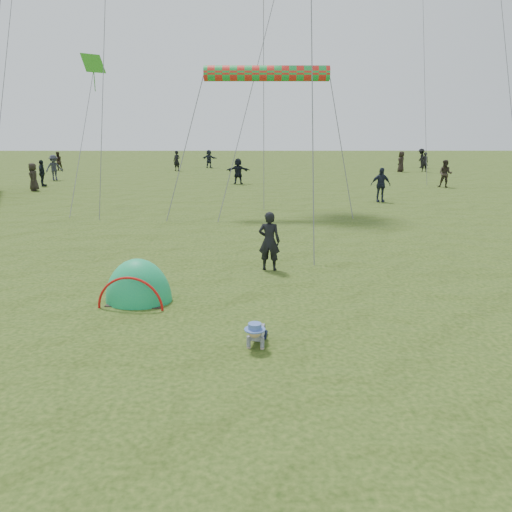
{
  "coord_description": "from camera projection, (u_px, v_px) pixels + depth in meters",
  "views": [
    {
      "loc": [
        0.73,
        -9.0,
        3.81
      ],
      "look_at": [
        0.78,
        1.72,
        1.0
      ],
      "focal_mm": 35.0,
      "sensor_mm": 36.0,
      "label": 1
    }
  ],
  "objects": [
    {
      "name": "crowd_person_1",
      "position": [
        58.0,
        161.0,
        43.37
      ],
      "size": [
        0.98,
        0.96,
        1.59
      ],
      "primitive_type": "imported",
      "rotation": [
        0.0,
        0.0,
        3.86
      ],
      "color": "black",
      "rests_on": "ground"
    },
    {
      "name": "crowd_person_4",
      "position": [
        33.0,
        177.0,
        29.78
      ],
      "size": [
        0.82,
        0.95,
        1.65
      ],
      "primitive_type": "imported",
      "rotation": [
        0.0,
        0.0,
        5.15
      ],
      "color": "black",
      "rests_on": "ground"
    },
    {
      "name": "popup_tent",
      "position": [
        139.0,
        300.0,
        11.2
      ],
      "size": [
        1.62,
        1.39,
        1.93
      ],
      "primitive_type": "ellipsoid",
      "rotation": [
        0.0,
        0.0,
        -0.12
      ],
      "color": "#0F9B68",
      "rests_on": "ground"
    },
    {
      "name": "crowd_person_7",
      "position": [
        445.0,
        174.0,
        31.38
      ],
      "size": [
        1.05,
        0.99,
        1.72
      ],
      "primitive_type": "imported",
      "rotation": [
        0.0,
        0.0,
        5.74
      ],
      "color": "#302821",
      "rests_on": "ground"
    },
    {
      "name": "crowd_person_8",
      "position": [
        381.0,
        185.0,
        25.44
      ],
      "size": [
        1.04,
        0.48,
        1.74
      ],
      "primitive_type": "imported",
      "rotation": [
        0.0,
        0.0,
        0.06
      ],
      "color": "#1E2534",
      "rests_on": "ground"
    },
    {
      "name": "ground",
      "position": [
        216.0,
        328.0,
        9.67
      ],
      "size": [
        140.0,
        140.0,
        0.0
      ],
      "primitive_type": "plane",
      "color": "#1D350E"
    },
    {
      "name": "crowd_person_0",
      "position": [
        424.0,
        162.0,
        42.09
      ],
      "size": [
        0.62,
        0.43,
        1.62
      ],
      "primitive_type": "imported",
      "rotation": [
        0.0,
        0.0,
        3.07
      ],
      "color": "black",
      "rests_on": "ground"
    },
    {
      "name": "crowd_person_9",
      "position": [
        54.0,
        168.0,
        35.51
      ],
      "size": [
        1.33,
        1.19,
        1.78
      ],
      "primitive_type": "imported",
      "rotation": [
        0.0,
        0.0,
        0.59
      ],
      "color": "#282A35",
      "rests_on": "ground"
    },
    {
      "name": "crowd_person_12",
      "position": [
        177.0,
        161.0,
        42.87
      ],
      "size": [
        0.74,
        0.64,
        1.71
      ],
      "primitive_type": "imported",
      "rotation": [
        0.0,
        0.0,
        5.83
      ],
      "color": "black",
      "rests_on": "ground"
    },
    {
      "name": "crowd_person_10",
      "position": [
        401.0,
        162.0,
        41.93
      ],
      "size": [
        0.57,
        0.86,
        1.71
      ],
      "primitive_type": "imported",
      "rotation": [
        0.0,
        0.0,
        4.75
      ],
      "color": "black",
      "rests_on": "ground"
    },
    {
      "name": "standing_adult",
      "position": [
        269.0,
        241.0,
        13.38
      ],
      "size": [
        0.65,
        0.49,
        1.6
      ],
      "primitive_type": "imported",
      "rotation": [
        0.0,
        0.0,
        2.96
      ],
      "color": "black",
      "rests_on": "ground"
    },
    {
      "name": "crawling_toddler",
      "position": [
        257.0,
        332.0,
        8.85
      ],
      "size": [
        0.57,
        0.73,
        0.51
      ],
      "primitive_type": null,
      "rotation": [
        0.0,
        0.0,
        -0.17
      ],
      "color": "black",
      "rests_on": "ground"
    },
    {
      "name": "crowd_person_2",
      "position": [
        42.0,
        173.0,
        32.02
      ],
      "size": [
        0.58,
        1.04,
        1.67
      ],
      "primitive_type": "imported",
      "rotation": [
        0.0,
        0.0,
        1.75
      ],
      "color": "black",
      "rests_on": "ground"
    },
    {
      "name": "crowd_person_3",
      "position": [
        421.0,
        158.0,
        45.83
      ],
      "size": [
        0.78,
        1.2,
        1.75
      ],
      "primitive_type": "imported",
      "rotation": [
        0.0,
        0.0,
        4.59
      ],
      "color": "black",
      "rests_on": "ground"
    },
    {
      "name": "diamond_kite_3",
      "position": [
        93.0,
        63.0,
        24.33
      ],
      "size": [
        1.11,
        1.11,
        0.91
      ],
      "primitive_type": "plane",
      "rotation": [
        1.05,
        0.0,
        0.79
      ],
      "color": "#298713"
    },
    {
      "name": "crowd_person_5",
      "position": [
        238.0,
        171.0,
        33.2
      ],
      "size": [
        1.59,
        0.53,
        1.71
      ],
      "primitive_type": "imported",
      "rotation": [
        0.0,
        0.0,
        3.16
      ],
      "color": "black",
      "rests_on": "ground"
    },
    {
      "name": "crowd_person_11",
      "position": [
        209.0,
        159.0,
        45.91
      ],
      "size": [
        1.57,
        1.12,
        1.64
      ],
      "primitive_type": "imported",
      "rotation": [
        0.0,
        0.0,
        2.67
      ],
      "color": "#202533",
      "rests_on": "ground"
    },
    {
      "name": "rainbow_tube_kite",
      "position": [
        267.0,
        73.0,
        20.93
      ],
      "size": [
        5.27,
        0.64,
        0.64
      ],
      "primitive_type": "cylinder",
      "rotation": [
        0.0,
        1.57,
        0.0
      ],
      "color": "red"
    }
  ]
}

